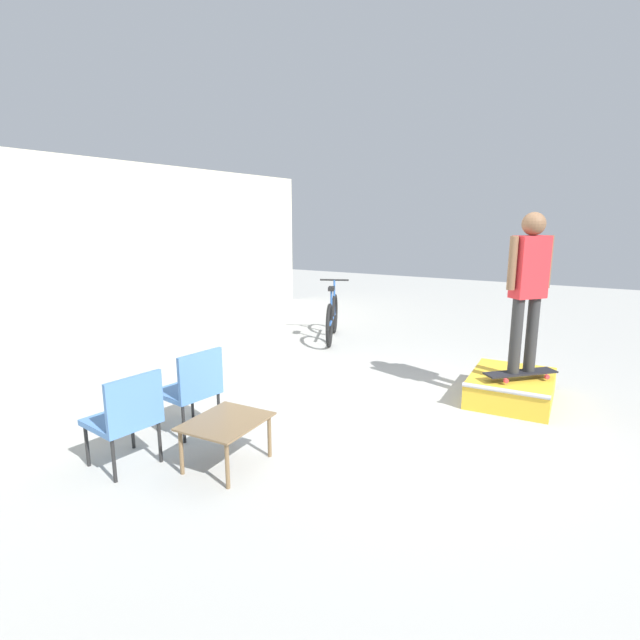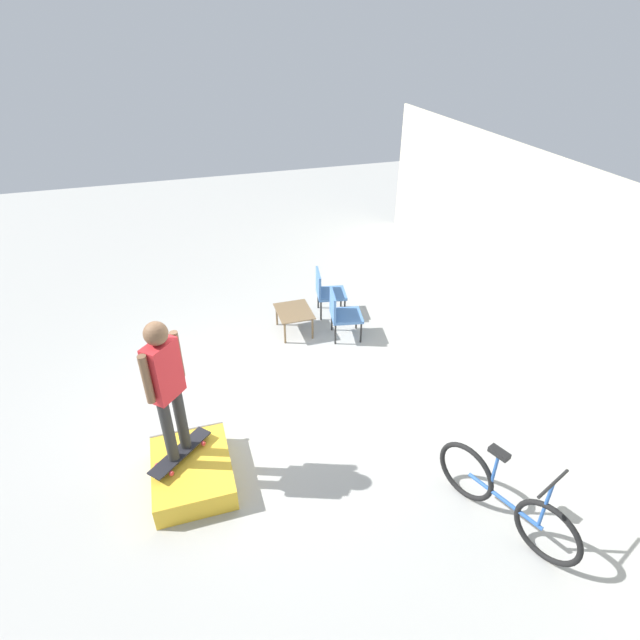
# 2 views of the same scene
# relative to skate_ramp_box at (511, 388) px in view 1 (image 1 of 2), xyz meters

# --- Properties ---
(ground_plane) EXTENTS (24.00, 24.00, 0.00)m
(ground_plane) POSITION_rel_skate_ramp_box_xyz_m (-1.16, 1.02, -0.15)
(ground_plane) COLOR #A8A8A3
(house_wall_back) EXTENTS (12.00, 0.06, 3.00)m
(house_wall_back) POSITION_rel_skate_ramp_box_xyz_m (-1.16, 5.96, 1.35)
(house_wall_back) COLOR beige
(house_wall_back) RESTS_ON ground_plane
(skate_ramp_box) EXTENTS (1.19, 0.91, 0.33)m
(skate_ramp_box) POSITION_rel_skate_ramp_box_xyz_m (0.00, 0.00, 0.00)
(skate_ramp_box) COLOR gold
(skate_ramp_box) RESTS_ON ground_plane
(skateboard_on_ramp) EXTENTS (0.73, 0.78, 0.07)m
(skateboard_on_ramp) POSITION_rel_skate_ramp_box_xyz_m (-0.12, -0.10, 0.23)
(skateboard_on_ramp) COLOR black
(skateboard_on_ramp) RESTS_ON skate_ramp_box
(person_skater) EXTENTS (0.44, 0.42, 1.81)m
(person_skater) POSITION_rel_skate_ramp_box_xyz_m (-0.12, -0.10, 1.32)
(person_skater) COLOR #2D2D2D
(person_skater) RESTS_ON skateboard_on_ramp
(coffee_table) EXTENTS (0.71, 0.59, 0.42)m
(coffee_table) POSITION_rel_skate_ramp_box_xyz_m (-2.85, 2.02, 0.22)
(coffee_table) COLOR brown
(coffee_table) RESTS_ON ground_plane
(patio_chair_left) EXTENTS (0.61, 0.61, 0.87)m
(patio_chair_left) POSITION_rel_skate_ramp_box_xyz_m (-3.28, 2.75, 0.34)
(patio_chair_left) COLOR black
(patio_chair_left) RESTS_ON ground_plane
(patio_chair_right) EXTENTS (0.61, 0.61, 0.87)m
(patio_chair_right) POSITION_rel_skate_ramp_box_xyz_m (-2.45, 2.75, 0.34)
(patio_chair_right) COLOR black
(patio_chair_right) RESTS_ON ground_plane
(bicycle) EXTENTS (1.64, 0.74, 1.02)m
(bicycle) POSITION_rel_skate_ramp_box_xyz_m (1.61, 3.19, 0.24)
(bicycle) COLOR black
(bicycle) RESTS_ON ground_plane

